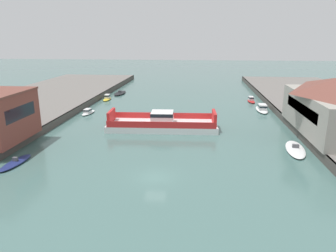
{
  "coord_description": "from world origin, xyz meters",
  "views": [
    {
      "loc": [
        4.88,
        -33.46,
        15.84
      ],
      "look_at": [
        0.0,
        15.17,
        2.0
      ],
      "focal_mm": 33.46,
      "sensor_mm": 36.0,
      "label": 1
    }
  ],
  "objects": [
    {
      "name": "bollard_left_aft",
      "position": [
        -21.89,
        9.46,
        1.78
      ],
      "size": [
        0.32,
        0.32,
        0.71
      ],
      "color": "black",
      "rests_on": "quay_left"
    },
    {
      "name": "moored_boat_mid_right",
      "position": [
        -18.04,
        54.8,
        0.29
      ],
      "size": [
        2.83,
        8.09,
        1.06
      ],
      "color": "black",
      "rests_on": "ground"
    },
    {
      "name": "moored_boat_near_right",
      "position": [
        -18.57,
        2.1,
        0.24
      ],
      "size": [
        2.18,
        6.16,
        0.96
      ],
      "color": "navy",
      "rests_on": "ground"
    },
    {
      "name": "warehouse_shed",
      "position": [
        26.24,
        16.64,
        5.71
      ],
      "size": [
        10.61,
        21.41,
        8.64
      ],
      "color": "gray",
      "rests_on": "quay_right"
    },
    {
      "name": "bollard_left_far",
      "position": [
        -21.89,
        11.67,
        1.78
      ],
      "size": [
        0.32,
        0.32,
        0.71
      ],
      "color": "black",
      "rests_on": "quay_left"
    },
    {
      "name": "moored_boat_upstream_a",
      "position": [
        18.15,
        46.76,
        0.52
      ],
      "size": [
        1.92,
        4.98,
        1.39
      ],
      "color": "red",
      "rests_on": "ground"
    },
    {
      "name": "ground_plane",
      "position": [
        0.0,
        0.0,
        0.0
      ],
      "size": [
        400.0,
        400.0,
        0.0
      ],
      "primitive_type": "plane",
      "color": "#476B66"
    },
    {
      "name": "moored_boat_far_right",
      "position": [
        -19.21,
        45.84,
        0.53
      ],
      "size": [
        1.9,
        5.34,
        1.43
      ],
      "color": "yellow",
      "rests_on": "ground"
    },
    {
      "name": "chain_ferry",
      "position": [
        -1.53,
        20.22,
        1.0
      ],
      "size": [
        19.69,
        7.62,
        3.3
      ],
      "color": "silver",
      "rests_on": "ground"
    },
    {
      "name": "moored_boat_far_left",
      "position": [
        -18.78,
        30.01,
        0.43
      ],
      "size": [
        2.17,
        5.27,
        1.17
      ],
      "color": "white",
      "rests_on": "ground"
    },
    {
      "name": "bollard_right_aft",
      "position": [
        21.89,
        9.31,
        1.78
      ],
      "size": [
        0.32,
        0.32,
        0.71
      ],
      "color": "black",
      "rests_on": "quay_right"
    },
    {
      "name": "bollard_right_far",
      "position": [
        21.89,
        12.3,
        1.78
      ],
      "size": [
        0.32,
        0.32,
        0.71
      ],
      "color": "black",
      "rests_on": "quay_right"
    },
    {
      "name": "moored_boat_near_left",
      "position": [
        19.01,
        10.91,
        0.25
      ],
      "size": [
        3.7,
        8.2,
        0.97
      ],
      "color": "white",
      "rests_on": "ground"
    },
    {
      "name": "moored_boat_mid_left",
      "position": [
        18.97,
        36.6,
        0.6
      ],
      "size": [
        2.49,
        7.83,
        1.6
      ],
      "color": "white",
      "rests_on": "ground"
    }
  ]
}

